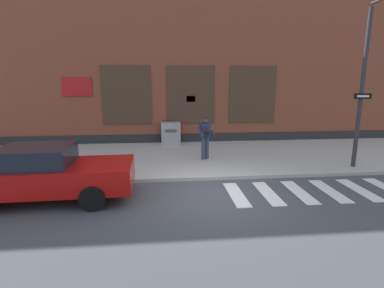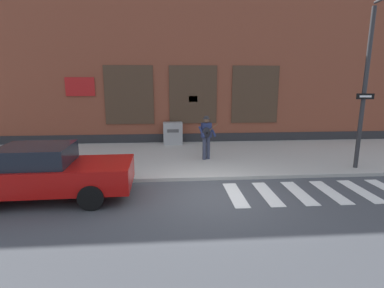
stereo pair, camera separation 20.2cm
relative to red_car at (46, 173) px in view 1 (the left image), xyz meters
name	(u,v)px [view 1 (the left image)]	position (x,y,z in m)	size (l,w,h in m)	color
ground_plane	(214,195)	(4.67, -0.11, -0.77)	(160.00, 160.00, 0.00)	#424449
sidewalk	(197,157)	(4.67, 4.07, -0.71)	(28.00, 5.82, 0.12)	#ADAAA3
building_backdrop	(187,60)	(4.67, 8.97, 3.59)	(28.00, 4.06, 8.73)	brown
crosswalk	(314,191)	(7.73, -0.14, -0.76)	(5.20, 1.90, 0.01)	silver
red_car	(46,173)	(0.00, 0.00, 0.00)	(4.65, 2.08, 1.53)	#B20F0C
busker	(205,135)	(4.92, 3.45, 0.35)	(0.78, 0.65, 1.75)	#33384C
traffic_light	(382,55)	(10.13, 0.90, 3.26)	(0.78, 2.79, 5.74)	#2D2D30
utility_box	(171,133)	(3.62, 6.53, -0.11)	(0.94, 0.59, 1.09)	#9E9E9E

